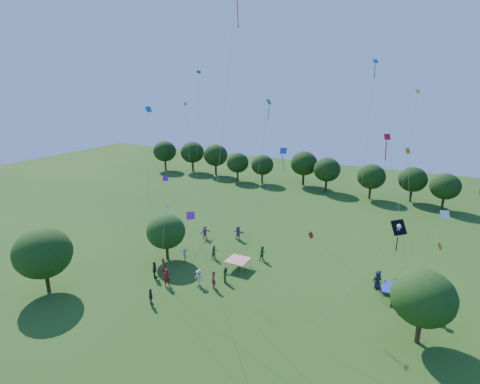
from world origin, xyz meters
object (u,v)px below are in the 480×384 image
red_high_kite (231,45)px  near_tree_north (166,231)px  pirate_kite (397,230)px  near_tree_west (43,253)px  tent_red_stripe (238,260)px  tent_blue (395,289)px  near_tree_east (423,298)px

red_high_kite → near_tree_north: bearing=168.5°
pirate_kite → red_high_kite: size_ratio=0.34×
near_tree_north → red_high_kite: red_high_kite is taller
near_tree_west → pirate_kite: pirate_kite is taller
tent_red_stripe → pirate_kite: bearing=-20.8°
pirate_kite → tent_blue: bearing=89.6°
near_tree_west → red_high_kite: size_ratio=0.24×
near_tree_north → tent_blue: bearing=7.8°
near_tree_west → tent_blue: near_tree_west is taller
near_tree_west → near_tree_north: (5.81, 10.82, -0.64)m
tent_red_stripe → pirate_kite: pirate_kite is taller
near_tree_west → tent_red_stripe: size_ratio=2.91×
near_tree_west → red_high_kite: (15.39, 8.87, 18.23)m
near_tree_west → pirate_kite: bearing=12.5°
tent_blue → near_tree_west: bearing=-154.6°
red_high_kite → near_tree_east: bearing=-1.4°
tent_red_stripe → tent_blue: same height
pirate_kite → red_high_kite: (-14.24, 2.33, 12.63)m
near_tree_east → pirate_kite: (-2.28, -1.92, 5.74)m
near_tree_west → pirate_kite: size_ratio=0.72×
tent_blue → pirate_kite: bearing=-90.4°
near_tree_east → pirate_kite: bearing=-139.9°
near_tree_west → tent_red_stripe: bearing=41.6°
near_tree_north → pirate_kite: pirate_kite is taller
tent_blue → red_high_kite: bearing=-159.9°
near_tree_north → red_high_kite: bearing=-11.5°
tent_blue → pirate_kite: (-0.05, -7.56, 8.59)m
near_tree_east → tent_red_stripe: size_ratio=2.74×
pirate_kite → near_tree_north: bearing=169.8°
tent_red_stripe → near_tree_north: bearing=-168.7°
near_tree_north → near_tree_east: bearing=-5.2°
near_tree_east → pirate_kite: pirate_kite is taller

